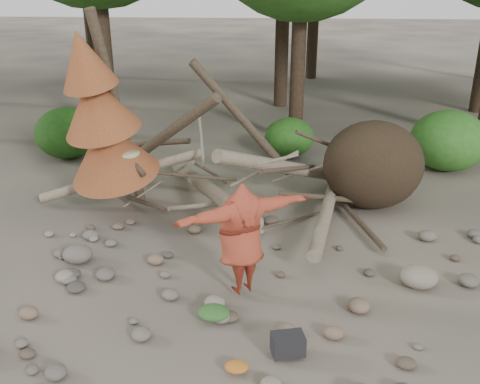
{
  "coord_description": "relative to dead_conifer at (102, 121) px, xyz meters",
  "views": [
    {
      "loc": [
        0.53,
        -7.04,
        4.9
      ],
      "look_at": [
        -0.13,
        1.5,
        1.4
      ],
      "focal_mm": 40.0,
      "sensor_mm": 36.0,
      "label": 1
    }
  ],
  "objects": [
    {
      "name": "ground",
      "position": [
        3.12,
        -3.37,
        -2.11
      ],
      "size": [
        120.0,
        120.0,
        0.0
      ],
      "primitive_type": "plane",
      "color": "#514C44",
      "rests_on": "ground"
    },
    {
      "name": "deadfall_pile",
      "position": [
        5.13,
        0.87,
        -1.16
      ],
      "size": [
        8.55,
        5.24,
        3.3
      ],
      "color": "#332619",
      "rests_on": "ground"
    },
    {
      "name": "dead_conifer",
      "position": [
        0.0,
        0.0,
        0.0
      ],
      "size": [
        2.06,
        2.16,
        4.35
      ],
      "color": "#4C3F30",
      "rests_on": "ground"
    },
    {
      "name": "bush_left",
      "position": [
        -2.38,
        3.83,
        -1.39
      ],
      "size": [
        1.8,
        1.8,
        1.44
      ],
      "primitive_type": "ellipsoid",
      "color": "#215215",
      "rests_on": "ground"
    },
    {
      "name": "bush_mid",
      "position": [
        3.92,
        4.43,
        -1.55
      ],
      "size": [
        1.4,
        1.4,
        1.12
      ],
      "primitive_type": "ellipsoid",
      "color": "#2C681E",
      "rests_on": "ground"
    },
    {
      "name": "bush_right",
      "position": [
        8.12,
        3.63,
        -1.31
      ],
      "size": [
        2.0,
        2.0,
        1.6
      ],
      "primitive_type": "ellipsoid",
      "color": "#377B26",
      "rests_on": "ground"
    },
    {
      "name": "frisbee_thrower",
      "position": [
        3.08,
        -2.88,
        -1.09
      ],
      "size": [
        3.02,
        1.74,
        2.28
      ],
      "color": "#9C3723",
      "rests_on": "ground"
    },
    {
      "name": "backpack",
      "position": [
        3.84,
        -4.4,
        -1.96
      ],
      "size": [
        0.5,
        0.39,
        0.29
      ],
      "primitive_type": "cube",
      "rotation": [
        0.0,
        0.0,
        0.25
      ],
      "color": "black",
      "rests_on": "ground"
    },
    {
      "name": "cloth_green",
      "position": [
        2.72,
        -3.66,
        -2.02
      ],
      "size": [
        0.5,
        0.41,
        0.19
      ],
      "primitive_type": "ellipsoid",
      "color": "#2F5F26",
      "rests_on": "ground"
    },
    {
      "name": "cloth_orange",
      "position": [
        3.16,
        -4.79,
        -2.05
      ],
      "size": [
        0.32,
        0.26,
        0.12
      ],
      "primitive_type": "ellipsoid",
      "color": "#B8681F",
      "rests_on": "ground"
    },
    {
      "name": "boulder_mid_right",
      "position": [
        6.05,
        -2.43,
        -1.92
      ],
      "size": [
        0.63,
        0.56,
        0.38
      ],
      "primitive_type": "ellipsoid",
      "color": "gray",
      "rests_on": "ground"
    },
    {
      "name": "boulder_mid_left",
      "position": [
        0.02,
        -2.07,
        -1.95
      ],
      "size": [
        0.55,
        0.49,
        0.33
      ],
      "primitive_type": "ellipsoid",
      "color": "#685E57",
      "rests_on": "ground"
    }
  ]
}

